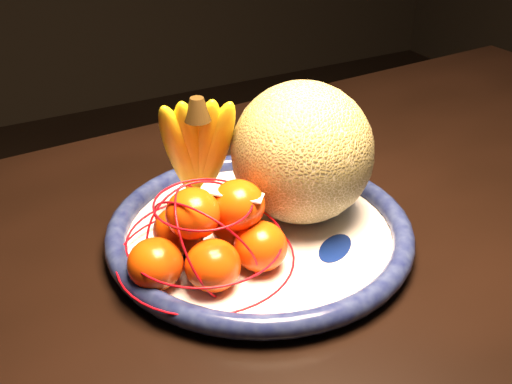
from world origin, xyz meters
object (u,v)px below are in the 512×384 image
banana_bunch (197,147)px  mandarin_bag (210,236)px  dining_table (367,267)px  cantaloupe (302,152)px  fruit_bowl (260,232)px

banana_bunch → mandarin_bag: 0.14m
dining_table → mandarin_bag: (-0.24, -0.01, 0.14)m
dining_table → cantaloupe: size_ratio=8.43×
dining_table → fruit_bowl: (-0.16, 0.03, 0.10)m
fruit_bowl → cantaloupe: cantaloupe is taller
fruit_bowl → cantaloupe: (0.07, 0.01, 0.09)m
cantaloupe → banana_bunch: 0.13m
fruit_bowl → banana_bunch: size_ratio=2.05×
dining_table → cantaloupe: cantaloupe is taller
cantaloupe → mandarin_bag: cantaloupe is taller
fruit_bowl → dining_table: bearing=-9.7°
fruit_bowl → banana_bunch: 0.14m
cantaloupe → fruit_bowl: bearing=-168.3°
banana_bunch → dining_table: bearing=-9.8°
dining_table → mandarin_bag: bearing=178.2°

